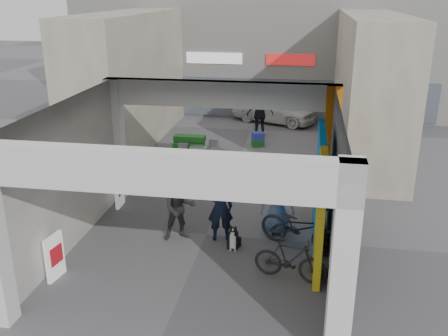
% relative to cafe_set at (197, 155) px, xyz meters
% --- Properties ---
extents(ground, '(90.00, 90.00, 0.00)m').
position_rel_cafe_set_xyz_m(ground, '(1.41, -5.32, -0.28)').
color(ground, '#5C5C61').
rests_on(ground, ground).
extents(arcade_canopy, '(6.40, 6.45, 6.40)m').
position_rel_cafe_set_xyz_m(arcade_canopy, '(1.95, -6.14, 2.02)').
color(arcade_canopy, silver).
rests_on(arcade_canopy, ground).
extents(far_building, '(18.00, 4.08, 8.00)m').
position_rel_cafe_set_xyz_m(far_building, '(1.41, 8.67, 3.71)').
color(far_building, silver).
rests_on(far_building, ground).
extents(plaza_bldg_left, '(2.00, 9.00, 5.00)m').
position_rel_cafe_set_xyz_m(plaza_bldg_left, '(-3.09, 2.18, 2.22)').
color(plaza_bldg_left, '#BCB39C').
rests_on(plaza_bldg_left, ground).
extents(plaza_bldg_right, '(2.00, 9.00, 5.00)m').
position_rel_cafe_set_xyz_m(plaza_bldg_right, '(5.91, 2.18, 2.22)').
color(plaza_bldg_right, '#BCB39C').
rests_on(plaza_bldg_right, ground).
extents(bollard_left, '(0.09, 0.09, 0.90)m').
position_rel_cafe_set_xyz_m(bollard_left, '(-0.33, -2.96, 0.17)').
color(bollard_left, '#95989D').
rests_on(bollard_left, ground).
extents(bollard_center, '(0.09, 0.09, 0.88)m').
position_rel_cafe_set_xyz_m(bollard_center, '(1.33, -3.00, 0.16)').
color(bollard_center, '#95989D').
rests_on(bollard_center, ground).
extents(bollard_right, '(0.09, 0.09, 0.83)m').
position_rel_cafe_set_xyz_m(bollard_right, '(2.97, -3.00, 0.14)').
color(bollard_right, '#95989D').
rests_on(bollard_right, ground).
extents(advert_board_near, '(0.17, 0.56, 1.00)m').
position_rel_cafe_set_xyz_m(advert_board_near, '(-1.33, -7.79, 0.23)').
color(advert_board_near, white).
rests_on(advert_board_near, ground).
extents(advert_board_far, '(0.11, 0.55, 1.00)m').
position_rel_cafe_set_xyz_m(advert_board_far, '(-1.33, -4.00, 0.23)').
color(advert_board_far, white).
rests_on(advert_board_far, ground).
extents(cafe_set, '(1.31, 1.05, 0.79)m').
position_rel_cafe_set_xyz_m(cafe_set, '(0.00, 0.00, 0.00)').
color(cafe_set, '#ACACB2').
rests_on(cafe_set, ground).
extents(produce_stand, '(1.33, 0.72, 0.88)m').
position_rel_cafe_set_xyz_m(produce_stand, '(-0.33, 0.21, 0.07)').
color(produce_stand, black).
rests_on(produce_stand, ground).
extents(crate_stack, '(0.54, 0.49, 0.56)m').
position_rel_cafe_set_xyz_m(crate_stack, '(1.94, 2.30, 0.00)').
color(crate_stack, '#1B601C').
rests_on(crate_stack, ground).
extents(border_collie, '(0.23, 0.46, 0.63)m').
position_rel_cafe_set_xyz_m(border_collie, '(2.20, -5.94, -0.03)').
color(border_collie, black).
rests_on(border_collie, ground).
extents(man_with_dog, '(0.71, 0.56, 1.70)m').
position_rel_cafe_set_xyz_m(man_with_dog, '(1.80, -5.51, 0.57)').
color(man_with_dog, black).
rests_on(man_with_dog, ground).
extents(man_back_turned, '(0.98, 0.89, 1.64)m').
position_rel_cafe_set_xyz_m(man_back_turned, '(0.82, -5.63, 0.54)').
color(man_back_turned, '#3C3C3E').
rests_on(man_back_turned, ground).
extents(man_elderly, '(0.92, 0.68, 1.73)m').
position_rel_cafe_set_xyz_m(man_elderly, '(3.14, -4.92, 0.59)').
color(man_elderly, '#4F6C9B').
rests_on(man_elderly, ground).
extents(man_crates, '(1.17, 0.71, 1.87)m').
position_rel_cafe_set_xyz_m(man_crates, '(1.87, 3.75, 0.66)').
color(man_crates, black).
rests_on(man_crates, ground).
extents(bicycle_front, '(2.13, 1.50, 1.06)m').
position_rel_cafe_set_xyz_m(bicycle_front, '(3.71, -5.62, 0.25)').
color(bicycle_front, black).
rests_on(bicycle_front, ground).
extents(bicycle_rear, '(1.62, 0.76, 0.94)m').
position_rel_cafe_set_xyz_m(bicycle_rear, '(3.56, -7.03, 0.19)').
color(bicycle_rear, black).
rests_on(bicycle_rear, ground).
extents(white_van, '(4.18, 2.91, 1.32)m').
position_rel_cafe_set_xyz_m(white_van, '(2.29, 6.18, 0.38)').
color(white_van, silver).
rests_on(white_van, ground).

